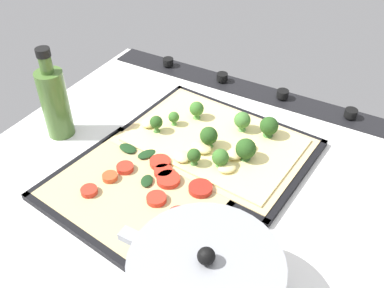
# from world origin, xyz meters

# --- Properties ---
(ground_plane) EXTENTS (0.80, 0.73, 0.03)m
(ground_plane) POSITION_xyz_m (0.00, 0.00, -0.01)
(ground_plane) COLOR white
(stove_control_panel) EXTENTS (0.77, 0.07, 0.03)m
(stove_control_panel) POSITION_xyz_m (-0.00, -0.33, 0.01)
(stove_control_panel) COLOR black
(stove_control_panel) RESTS_ON ground_plane
(baking_tray_front) EXTENTS (0.40, 0.30, 0.01)m
(baking_tray_front) POSITION_xyz_m (-0.02, -0.10, 0.00)
(baking_tray_front) COLOR black
(baking_tray_front) RESTS_ON ground_plane
(broccoli_pizza) EXTENTS (0.38, 0.28, 0.06)m
(broccoli_pizza) POSITION_xyz_m (-0.03, -0.09, 0.02)
(broccoli_pizza) COLOR #D3B77F
(broccoli_pizza) RESTS_ON baking_tray_front
(baking_tray_back) EXTENTS (0.35, 0.29, 0.01)m
(baking_tray_back) POSITION_xyz_m (0.04, 0.10, 0.00)
(baking_tray_back) COLOR black
(baking_tray_back) RESTS_ON ground_plane
(veggie_pizza_back) EXTENTS (0.32, 0.27, 0.02)m
(veggie_pizza_back) POSITION_xyz_m (0.03, 0.10, 0.01)
(veggie_pizza_back) COLOR tan
(veggie_pizza_back) RESTS_ON baking_tray_back
(cooking_pot) EXTENTS (0.28, 0.21, 0.12)m
(cooking_pot) POSITION_xyz_m (-0.17, 0.23, 0.05)
(cooking_pot) COLOR gray
(cooking_pot) RESTS_ON ground_plane
(oil_bottle) EXTENTS (0.06, 0.06, 0.20)m
(oil_bottle) POSITION_xyz_m (0.29, 0.02, 0.08)
(oil_bottle) COLOR #476B2D
(oil_bottle) RESTS_ON ground_plane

